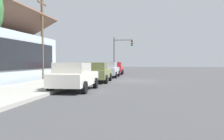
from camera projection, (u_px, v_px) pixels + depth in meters
The scene contains 9 objects.
ground_plane at pixel (133, 81), 21.98m from camera, with size 120.00×120.00×0.00m, color #424244.
sidewalk_curb at pixel (71, 79), 22.76m from camera, with size 60.00×4.20×0.16m, color #A3A099.
car_ivory at pixel (74, 76), 14.35m from camera, with size 4.44×2.07×1.59m.
car_olive at pixel (97, 72), 20.32m from camera, with size 4.52×2.11×1.59m.
car_silver at pixel (109, 70), 26.58m from camera, with size 4.70×2.00×1.59m.
car_cherry at pixel (115, 68), 32.88m from camera, with size 4.94×2.15×1.59m.
traffic_light_main at pixel (121, 49), 36.78m from camera, with size 0.37×2.79×5.20m.
utility_pole_wooden at pixel (42, 37), 22.87m from camera, with size 1.80×0.24×7.50m.
fire_hydrant_red at pixel (64, 79), 16.61m from camera, with size 0.22×0.22×0.71m.
Camera 1 is at (-21.98, -1.23, 1.65)m, focal length 40.62 mm.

